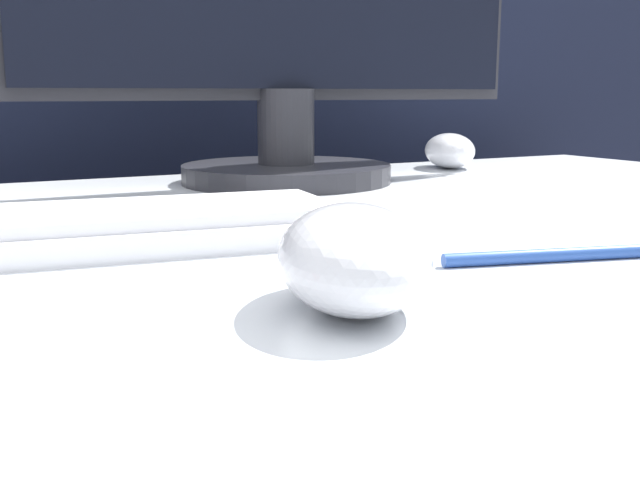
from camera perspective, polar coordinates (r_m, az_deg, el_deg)
name	(u,v)px	position (r m, az deg, el deg)	size (l,w,h in m)	color
partition_panel	(33,354)	(1.06, -21.01, -8.15)	(5.00, 0.03, 1.06)	black
computer_mouse_near	(354,257)	(0.33, 2.57, -1.33)	(0.10, 0.12, 0.05)	silver
keyboard	(41,232)	(0.49, -20.49, 0.57)	(0.40, 0.16, 0.02)	white
computer_mouse_far	(450,151)	(0.99, 9.85, 6.72)	(0.10, 0.12, 0.05)	white
pen	(566,255)	(0.45, 18.24, -1.07)	(0.15, 0.05, 0.01)	#284C9E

